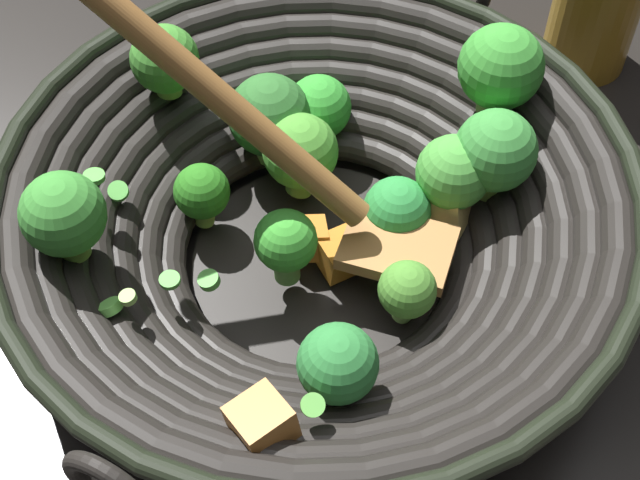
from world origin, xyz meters
TOP-DOWN VIEW (x-y plane):
  - ground_plane at (0.00, 0.00)m, footprint 4.00×4.00m
  - wok at (0.00, -0.00)m, footprint 0.41×0.45m

SIDE VIEW (x-z plane):
  - ground_plane at x=0.00m, z-range 0.00..0.00m
  - wok at x=0.00m, z-range -0.06..0.18m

